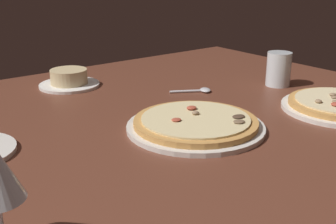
% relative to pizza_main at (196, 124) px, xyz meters
% --- Properties ---
extents(dining_table, '(1.50, 1.10, 0.04)m').
position_rel_pizza_main_xyz_m(dining_table, '(-0.06, 0.11, -0.03)').
color(dining_table, brown).
rests_on(dining_table, ground).
extents(pizza_main, '(0.29, 0.29, 0.03)m').
position_rel_pizza_main_xyz_m(pizza_main, '(0.00, 0.00, 0.00)').
color(pizza_main, silver).
rests_on(pizza_main, dining_table).
extents(ramekin_on_saucer, '(0.17, 0.17, 0.05)m').
position_rel_pizza_main_xyz_m(ramekin_on_saucer, '(-0.06, 0.47, 0.01)').
color(ramekin_on_saucer, white).
rests_on(ramekin_on_saucer, dining_table).
extents(water_glass, '(0.07, 0.07, 0.09)m').
position_rel_pizza_main_xyz_m(water_glass, '(0.41, 0.12, 0.03)').
color(water_glass, silver).
rests_on(water_glass, dining_table).
extents(spoon, '(0.11, 0.07, 0.01)m').
position_rel_pizza_main_xyz_m(spoon, '(0.19, 0.20, -0.01)').
color(spoon, silver).
rests_on(spoon, dining_table).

